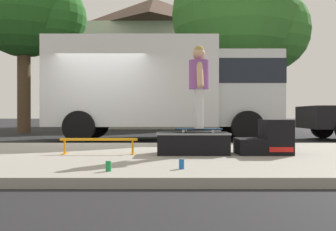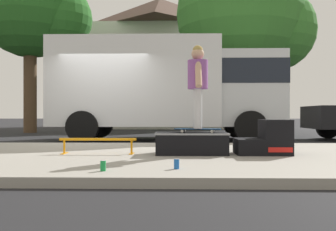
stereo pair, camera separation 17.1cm
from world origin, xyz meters
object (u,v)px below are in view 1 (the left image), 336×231
Objects in this scene: grind_rail at (99,142)px; street_tree_main at (242,19)px; street_tree_neighbour at (30,8)px; skateboard at (199,129)px; kicker_ramp at (268,140)px; skate_box at (193,142)px; soda_can at (182,164)px; box_truck at (165,85)px; soda_can_b at (109,166)px; skater_kid at (199,80)px.

street_tree_main reaches higher than grind_rail.
grind_rail is 10.60m from street_tree_main.
street_tree_main is 9.15m from street_tree_neighbour.
grind_rail is at bearing -64.31° from street_tree_neighbour.
kicker_ramp is at bearing 0.55° from skateboard.
skate_box is at bearing -57.43° from street_tree_neighbour.
box_truck is at bearing 92.24° from soda_can.
skateboard is 13.03m from street_tree_neighbour.
box_truck is (1.07, 5.26, 1.38)m from grind_rail.
kicker_ramp is at bearing -0.02° from skate_box.
skateboard reaches higher than soda_can.
kicker_ramp reaches higher than soda_can.
box_truck reaches higher than soda_can_b.
skater_kid is (0.00, 0.00, 0.84)m from skateboard.
skate_box is 0.86× the size of skater_kid.
street_tree_neighbour is (-9.01, 1.37, 0.80)m from street_tree_main.
soda_can is (-0.36, -1.76, -0.36)m from skateboard.
soda_can_b is at bearing -94.71° from box_truck.
street_tree_neighbour is (-4.86, 10.10, 5.13)m from grind_rail.
box_truck reaches higher than grind_rail.
box_truck is (-1.80, 5.27, 1.34)m from kicker_ramp.
box_truck is at bearing 78.45° from grind_rail.
street_tree_main is (3.08, 3.48, 2.95)m from box_truck.
skateboard is at bearing 57.86° from soda_can_b.
soda_can is at bearing -98.12° from skate_box.
street_tree_neighbour is (-6.57, 10.13, 4.91)m from skateboard.
street_tree_neighbour is (-6.57, 10.13, 4.07)m from skater_kid.
box_truck reaches higher than skater_kid.
box_truck is (-0.27, 7.04, 1.52)m from soda_can.
skate_box is 0.15× the size of street_tree_neighbour.
street_tree_neighbour reaches higher than kicker_ramp.
skater_kid reaches higher than grind_rail.
soda_can and soda_can_b have the same top height.
soda_can_b is at bearing -76.40° from grind_rail.
soda_can is at bearing -101.46° from skateboard.
box_truck is at bearing 95.72° from skate_box.
kicker_ramp is 0.12× the size of street_tree_main.
kicker_ramp is 1.10× the size of skateboard.
skater_kid is 9.66m from street_tree_main.
soda_can is at bearing 12.49° from soda_can_b.
skater_kid is at bearing 45.00° from skateboard.
box_truck reaches higher than skate_box.
skate_box is 5.47m from box_truck.
skateboard is 0.12× the size of box_truck.
street_tree_neighbour reaches higher than skateboard.
skater_kid is 2.16m from soda_can.
street_tree_main is (3.67, 10.71, 4.47)m from soda_can_b.
street_tree_neighbour reaches higher than skater_kid.
soda_can_b is at bearing -122.14° from skateboard.
kicker_ramp is at bearing 39.36° from soda_can_b.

